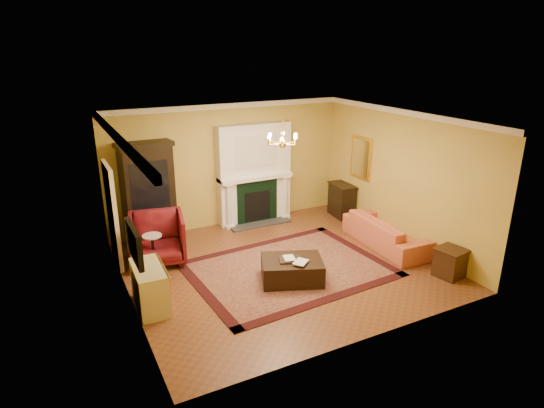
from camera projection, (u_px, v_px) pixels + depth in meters
floor at (281, 266)px, 9.32m from camera, size 6.00×5.50×0.02m
ceiling at (283, 119)px, 8.32m from camera, size 6.00×5.50×0.02m
wall_back at (229, 165)px, 11.14m from camera, size 6.00×0.02×3.00m
wall_front at (373, 251)px, 6.50m from camera, size 6.00×0.02×3.00m
wall_left at (122, 223)px, 7.53m from camera, size 0.02×5.50×3.00m
wall_right at (401, 177)px, 10.11m from camera, size 0.02×5.50×3.00m
fireplace at (255, 176)px, 11.34m from camera, size 1.90×0.70×2.50m
crown_molding at (260, 116)px, 9.15m from camera, size 6.00×5.50×0.12m
doorway at (113, 215)px, 9.14m from camera, size 0.08×1.05×2.10m
tv_panel at (134, 243)px, 7.11m from camera, size 0.09×0.95×0.58m
gilt_mirror at (361, 158)px, 11.22m from camera, size 0.06×0.76×1.05m
chandelier at (282, 140)px, 8.46m from camera, size 0.63×0.55×0.53m
oriental_rug at (288, 269)px, 9.18m from camera, size 4.00×3.11×0.02m
china_cabinet at (149, 195)px, 10.17m from camera, size 1.15×0.62×2.21m
wingback_armchair at (157, 236)px, 9.35m from camera, size 1.27×1.22×1.12m
pedestal_table at (153, 248)px, 9.17m from camera, size 0.39×0.39×0.69m
commode at (150, 287)px, 7.74m from camera, size 0.51×1.03×0.76m
coral_sofa at (386, 228)px, 10.13m from camera, size 0.77×2.26×0.87m
end_table at (450, 263)px, 8.83m from camera, size 0.55×0.55×0.55m
console_table at (342, 201)px, 11.93m from camera, size 0.51×0.80×0.84m
leather_ottoman at (292, 270)px, 8.67m from camera, size 1.37×1.20×0.43m
ottoman_tray at (291, 260)px, 8.58m from camera, size 0.53×0.47×0.03m
book_a at (284, 253)px, 8.51m from camera, size 0.20×0.08×0.28m
book_b at (295, 254)px, 8.41m from camera, size 0.15×0.19×0.30m
topiary_left at (228, 168)px, 10.90m from camera, size 0.17×0.17×0.47m
topiary_right at (283, 162)px, 11.56m from camera, size 0.16×0.16×0.44m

